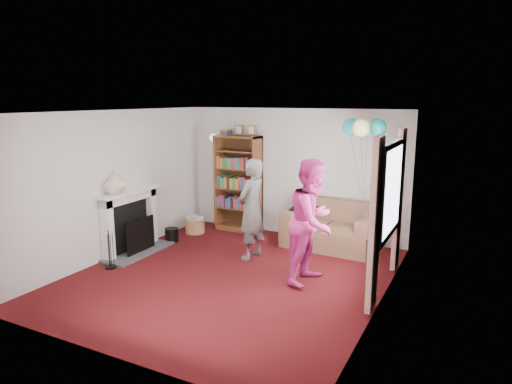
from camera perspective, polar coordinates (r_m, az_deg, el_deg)
The scene contains 16 objects.
ground at distance 7.15m, azimuth -3.21°, elevation -10.45°, with size 5.00×5.00×0.00m, color black.
wall_back at distance 9.00m, azimuth 4.73°, elevation 2.42°, with size 4.50×0.02×2.50m, color silver.
wall_left at distance 8.14m, azimuth -17.22°, elevation 0.94°, with size 0.02×5.00×2.50m, color silver.
wall_right at distance 6.00m, azimuth 15.70°, elevation -2.69°, with size 0.02×5.00×2.50m, color silver.
ceiling at distance 6.63m, azimuth -3.45°, elevation 10.03°, with size 4.50×5.00×0.01m, color white.
fireplace at distance 8.32m, azimuth -15.15°, elevation -3.93°, with size 0.55×1.80×1.12m.
window_bay at distance 6.60m, azimuth 16.25°, elevation -1.86°, with size 0.14×2.02×2.20m.
wall_sconce at distance 9.59m, azimuth -5.33°, elevation 6.78°, with size 0.16×0.23×0.16m.
bookcase at distance 9.35m, azimuth -2.16°, elevation 0.97°, with size 0.93×0.42×2.16m.
sofa at distance 8.49m, azimuth 9.29°, elevation -4.66°, with size 1.63×0.86×0.86m.
wicker_basket at distance 9.37m, azimuth -7.64°, elevation -4.12°, with size 0.39×0.39×0.35m.
person_striped at distance 7.67m, azimuth -0.57°, elevation -2.18°, with size 0.62×0.41×1.71m, color black.
person_magenta at distance 6.73m, azimuth 7.12°, elevation -3.67°, with size 0.90×0.70×1.85m, color #C22676.
birthday_cake at distance 7.07m, azimuth 6.13°, elevation -1.60°, with size 0.40×0.40×0.22m.
balloons at distance 7.82m, azimuth 13.39°, elevation 7.90°, with size 0.73×0.73×1.71m.
mantel_vase at distance 7.93m, azimuth -17.27°, elevation 1.10°, with size 0.36×0.36×0.37m, color beige.
Camera 1 is at (3.34, -5.72, 2.70)m, focal length 32.00 mm.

